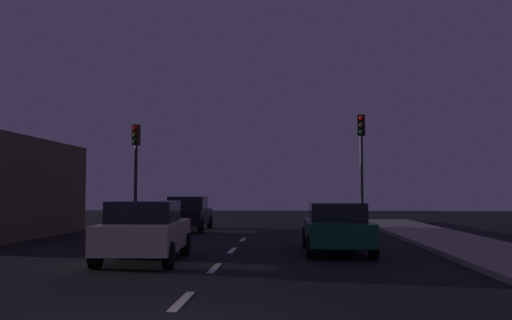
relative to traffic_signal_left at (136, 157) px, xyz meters
name	(u,v)px	position (x,y,z in m)	size (l,w,h in m)	color
ground_plane	(218,265)	(4.92, -9.41, -3.35)	(80.00, 80.00, 0.00)	black
lane_stripe_second	(182,301)	(4.92, -13.81, -3.35)	(0.16, 1.60, 0.01)	silver
lane_stripe_third	(215,268)	(4.92, -10.01, -3.35)	(0.16, 1.60, 0.01)	silver
lane_stripe_fourth	(232,250)	(4.92, -6.21, -3.35)	(0.16, 1.60, 0.01)	silver
lane_stripe_fifth	(243,239)	(4.92, -2.41, -3.35)	(0.16, 1.60, 0.01)	silver
traffic_signal_left	(136,157)	(0.00, 0.00, 0.00)	(0.32, 0.38, 4.77)	#2D2D30
traffic_signal_right	(361,151)	(9.77, 0.00, 0.22)	(0.32, 0.38, 5.11)	#2D2D30
car_stopped_ahead	(336,227)	(8.09, -6.55, -2.59)	(1.92, 4.43, 1.48)	#0F4C2D
car_adjacent_lane	(145,231)	(2.95, -8.99, -2.56)	(2.12, 3.96, 1.56)	beige
car_oncoming_far	(188,213)	(1.86, 2.27, -2.54)	(2.12, 4.59, 1.60)	black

